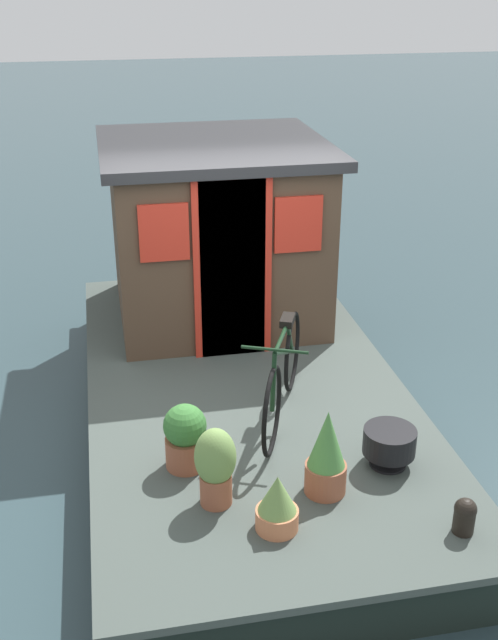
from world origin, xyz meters
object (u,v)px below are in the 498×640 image
potted_plant_basil (326,454)px  bicycle (283,375)px  potted_plant_rosemary (277,504)px  mooring_bollard (465,515)px  houseboat_cabin (215,230)px  potted_plant_fern (185,436)px  potted_plant_sage (215,465)px  charcoal_grill (389,442)px

potted_plant_basil → bicycle: bearing=3.5°
bicycle → potted_plant_rosemary: size_ratio=3.81×
mooring_bollard → houseboat_cabin: bearing=15.2°
houseboat_cabin → potted_plant_rosemary: 3.58m
potted_plant_fern → potted_plant_basil: bearing=-118.2°
potted_plant_fern → potted_plant_sage: (-0.47, -0.15, 0.06)m
potted_plant_basil → potted_plant_fern: bearing=61.8°
potted_plant_fern → mooring_bollard: bearing=-122.7°
mooring_bollard → potted_plant_basil: bearing=52.4°
bicycle → mooring_bollard: 1.83m
potted_plant_fern → charcoal_grill: (-0.28, -1.47, -0.06)m
potted_plant_sage → potted_plant_fern: bearing=17.7°
potted_plant_rosemary → potted_plant_sage: potted_plant_sage is taller
bicycle → potted_plant_basil: (-1.02, -0.06, -0.07)m
potted_plant_rosemary → mooring_bollard: potted_plant_rosemary is taller
potted_plant_rosemary → mooring_bollard: bearing=-103.0°
potted_plant_sage → potted_plant_basil: potted_plant_basil is taller
potted_plant_basil → mooring_bollard: size_ratio=2.55×
houseboat_cabin → charcoal_grill: houseboat_cabin is taller
charcoal_grill → potted_plant_sage: bearing=98.0°
houseboat_cabin → charcoal_grill: size_ratio=5.69×
bicycle → mooring_bollard: size_ratio=6.10×
houseboat_cabin → potted_plant_basil: (-3.18, -0.26, -0.61)m
potted_plant_fern → potted_plant_sage: potted_plant_sage is taller
potted_plant_rosemary → potted_plant_basil: potted_plant_basil is taller
houseboat_cabin → bicycle: houseboat_cabin is taller
potted_plant_rosemary → potted_plant_basil: bearing=-53.3°
charcoal_grill → mooring_bollard: charcoal_grill is taller
potted_plant_basil → charcoal_grill: size_ratio=1.67×
houseboat_cabin → potted_plant_basil: size_ratio=3.40×
potted_plant_sage → potted_plant_basil: (-0.03, -0.77, -0.00)m
potted_plant_basil → charcoal_grill: bearing=-68.8°
charcoal_grill → potted_plant_fern: bearing=79.2°
potted_plant_basil → mooring_bollard: potted_plant_basil is taller
bicycle → mooring_bollard: bearing=-152.8°
bicycle → potted_plant_basil: bicycle is taller
potted_plant_sage → charcoal_grill: size_ratio=1.51×
houseboat_cabin → bicycle: 2.23m
potted_plant_fern → charcoal_grill: 1.50m
potted_plant_basil → mooring_bollard: 0.98m
mooring_bollard → potted_plant_fern: bearing=57.3°
potted_plant_sage → potted_plant_basil: size_ratio=0.90×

